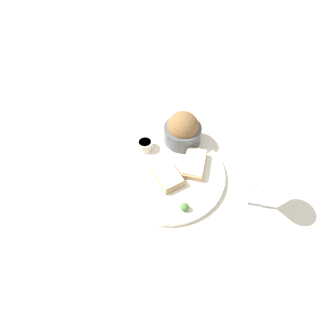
{
  "coord_description": "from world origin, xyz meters",
  "views": [
    {
      "loc": [
        -0.44,
        -0.05,
        0.61
      ],
      "look_at": [
        0.0,
        0.0,
        0.03
      ],
      "focal_mm": 28.0,
      "sensor_mm": 36.0,
      "label": 1
    }
  ],
  "objects_px": {
    "napkin": "(173,117)",
    "cheese_toast_far": "(169,176)",
    "sauce_ramekin": "(145,145)",
    "cheese_toast_near": "(194,164)",
    "salad_bowl": "(183,130)",
    "wine_glass": "(259,177)"
  },
  "relations": [
    {
      "from": "sauce_ramekin",
      "to": "cheese_toast_near",
      "type": "height_order",
      "value": "sauce_ramekin"
    },
    {
      "from": "salad_bowl",
      "to": "napkin",
      "type": "distance_m",
      "value": 0.13
    },
    {
      "from": "napkin",
      "to": "sauce_ramekin",
      "type": "bearing_deg",
      "value": 157.3
    },
    {
      "from": "cheese_toast_near",
      "to": "wine_glass",
      "type": "distance_m",
      "value": 0.2
    },
    {
      "from": "sauce_ramekin",
      "to": "napkin",
      "type": "xyz_separation_m",
      "value": [
        0.16,
        -0.07,
        -0.03
      ]
    },
    {
      "from": "cheese_toast_near",
      "to": "cheese_toast_far",
      "type": "distance_m",
      "value": 0.08
    },
    {
      "from": "salad_bowl",
      "to": "wine_glass",
      "type": "height_order",
      "value": "wine_glass"
    },
    {
      "from": "salad_bowl",
      "to": "cheese_toast_far",
      "type": "bearing_deg",
      "value": 170.8
    },
    {
      "from": "sauce_ramekin",
      "to": "napkin",
      "type": "distance_m",
      "value": 0.18
    },
    {
      "from": "sauce_ramekin",
      "to": "napkin",
      "type": "bearing_deg",
      "value": -22.7
    },
    {
      "from": "cheese_toast_far",
      "to": "wine_glass",
      "type": "bearing_deg",
      "value": -102.66
    },
    {
      "from": "sauce_ramekin",
      "to": "wine_glass",
      "type": "bearing_deg",
      "value": -117.05
    },
    {
      "from": "wine_glass",
      "to": "napkin",
      "type": "distance_m",
      "value": 0.41
    },
    {
      "from": "napkin",
      "to": "cheese_toast_far",
      "type": "bearing_deg",
      "value": -176.74
    },
    {
      "from": "sauce_ramekin",
      "to": "cheese_toast_far",
      "type": "height_order",
      "value": "sauce_ramekin"
    },
    {
      "from": "napkin",
      "to": "cheese_toast_near",
      "type": "bearing_deg",
      "value": -159.03
    },
    {
      "from": "cheese_toast_near",
      "to": "napkin",
      "type": "relative_size",
      "value": 0.62
    },
    {
      "from": "sauce_ramekin",
      "to": "napkin",
      "type": "relative_size",
      "value": 0.27
    },
    {
      "from": "sauce_ramekin",
      "to": "cheese_toast_far",
      "type": "distance_m",
      "value": 0.13
    },
    {
      "from": "cheese_toast_near",
      "to": "wine_glass",
      "type": "bearing_deg",
      "value": -124.0
    },
    {
      "from": "cheese_toast_far",
      "to": "sauce_ramekin",
      "type": "bearing_deg",
      "value": 38.74
    },
    {
      "from": "cheese_toast_far",
      "to": "napkin",
      "type": "xyz_separation_m",
      "value": [
        0.27,
        0.02,
        -0.02
      ]
    }
  ]
}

